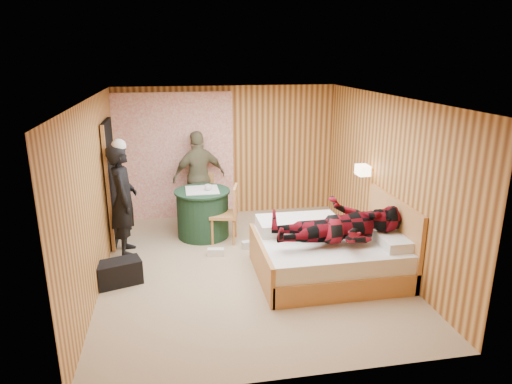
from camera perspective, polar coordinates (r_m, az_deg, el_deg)
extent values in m
cube|color=tan|center=(6.95, -0.96, -9.32)|extent=(4.20, 5.00, 0.01)
cube|color=silver|center=(6.26, -1.07, 11.68)|extent=(4.20, 5.00, 0.01)
cube|color=tan|center=(8.89, -3.63, 5.08)|extent=(4.20, 0.02, 2.50)
cube|color=tan|center=(6.51, -19.58, -0.33)|extent=(0.02, 5.00, 2.50)
cube|color=tan|center=(7.12, 15.91, 1.45)|extent=(0.02, 5.00, 2.50)
cube|color=white|center=(8.78, -10.08, 4.36)|extent=(2.20, 0.08, 2.40)
cube|color=black|center=(7.89, -17.64, 1.09)|extent=(0.06, 0.90, 2.05)
cylinder|color=gold|center=(7.46, 13.77, 2.70)|extent=(0.18, 0.04, 0.04)
cube|color=#FFDCB2|center=(7.43, 13.20, 2.68)|extent=(0.18, 0.24, 0.16)
cube|color=tan|center=(6.74, 9.06, -9.00)|extent=(1.99, 1.59, 0.30)
cube|color=white|center=(6.62, 9.17, -6.86)|extent=(1.93, 1.53, 0.25)
cube|color=tan|center=(6.44, 0.61, -8.77)|extent=(0.06, 1.59, 0.56)
cube|color=tan|center=(6.94, 16.75, -5.15)|extent=(0.06, 1.59, 1.10)
cube|color=silver|center=(6.53, 16.84, -5.93)|extent=(0.38, 0.55, 0.14)
cube|color=silver|center=(7.16, 14.15, -3.66)|extent=(0.38, 0.55, 0.14)
cube|color=white|center=(6.84, 5.26, -3.99)|extent=(1.20, 0.60, 0.18)
cube|color=tan|center=(7.43, 13.44, -5.70)|extent=(0.40, 0.55, 0.55)
cube|color=tan|center=(7.36, 13.53, -4.44)|extent=(0.42, 0.57, 0.03)
cylinder|color=#1D3F28|center=(7.97, -6.65, -2.74)|extent=(0.89, 0.89, 0.81)
cylinder|color=#1D3F28|center=(7.84, -6.75, 0.08)|extent=(0.95, 0.95, 0.03)
cube|color=silver|center=(7.84, -6.76, 0.25)|extent=(0.57, 0.57, 0.01)
cube|color=tan|center=(8.58, -6.96, -0.98)|extent=(0.55, 0.55, 0.05)
cube|color=tan|center=(8.68, -6.61, 0.96)|extent=(0.40, 0.20, 0.46)
cylinder|color=tan|center=(8.56, -8.35, -2.74)|extent=(0.04, 0.04, 0.43)
cylinder|color=tan|center=(8.76, -5.49, -2.19)|extent=(0.04, 0.04, 0.43)
cube|color=tan|center=(7.70, -4.04, -2.85)|extent=(0.53, 0.53, 0.05)
cube|color=tan|center=(7.59, -2.58, -1.01)|extent=(0.14, 0.44, 0.48)
cylinder|color=tan|center=(7.97, -5.13, -4.05)|extent=(0.04, 0.04, 0.45)
cylinder|color=tan|center=(7.60, -2.82, -5.08)|extent=(0.04, 0.04, 0.45)
cube|color=black|center=(6.67, -16.77, -9.61)|extent=(0.67, 0.49, 0.34)
cube|color=silver|center=(7.31, -5.06, -7.49)|extent=(0.27, 0.14, 0.11)
cube|color=silver|center=(7.56, -0.77, -6.55)|extent=(0.29, 0.17, 0.12)
imported|color=black|center=(7.39, -16.23, -0.98)|extent=(0.48, 0.68, 1.77)
imported|color=#696446|center=(8.59, -7.11, 1.90)|extent=(1.09, 0.68, 1.72)
imported|color=maroon|center=(6.26, 10.44, -2.89)|extent=(0.86, 0.67, 1.77)
imported|color=silver|center=(7.28, 13.75, -3.78)|extent=(0.21, 0.25, 0.02)
imported|color=silver|center=(7.28, 13.76, -3.63)|extent=(0.27, 0.28, 0.02)
imported|color=silver|center=(7.42, 13.21, -3.04)|extent=(0.11, 0.11, 0.09)
imported|color=silver|center=(7.78, -6.01, 0.57)|extent=(0.13, 0.13, 0.10)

